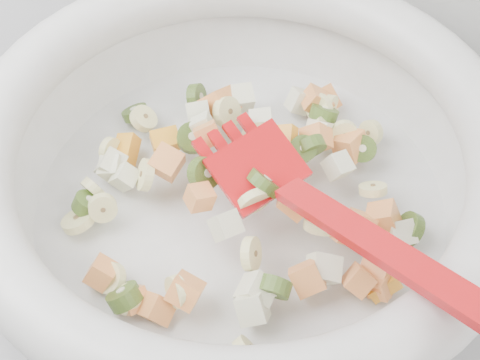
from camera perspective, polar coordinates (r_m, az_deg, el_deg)
The scene contains 1 object.
mixing_bowl at distance 0.56m, azimuth 0.04°, elevation 0.97°, with size 0.46×0.42×0.15m.
Camera 1 is at (0.38, 1.18, 1.39)m, focal length 55.00 mm.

